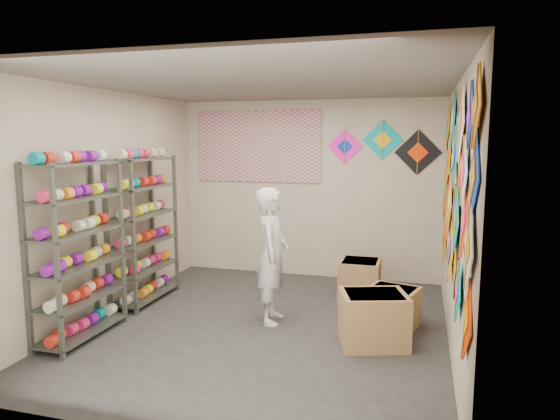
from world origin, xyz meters
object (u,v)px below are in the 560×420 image
(shelf_rack_front, at_px, (78,251))
(shopkeeper, at_px, (272,256))
(carton_b, at_px, (393,307))
(carton_c, at_px, (360,279))
(carton_a, at_px, (373,319))
(shelf_rack_back, at_px, (144,230))

(shelf_rack_front, distance_m, shopkeeper, 2.10)
(carton_b, bearing_deg, shopkeeper, -153.49)
(shopkeeper, bearing_deg, carton_c, -43.64)
(shelf_rack_front, distance_m, carton_a, 3.16)
(shelf_rack_front, relative_size, carton_b, 3.52)
(shelf_rack_front, relative_size, carton_a, 2.89)
(carton_c, bearing_deg, shopkeeper, -126.42)
(shelf_rack_front, height_order, carton_c, shelf_rack_front)
(shelf_rack_front, bearing_deg, carton_c, 39.39)
(shelf_rack_front, distance_m, carton_b, 3.50)
(carton_b, height_order, carton_c, carton_c)
(shelf_rack_front, height_order, shelf_rack_back, same)
(shelf_rack_front, bearing_deg, shelf_rack_back, 90.00)
(shelf_rack_front, bearing_deg, shopkeeper, 29.24)
(carton_b, distance_m, carton_c, 1.07)
(shelf_rack_front, relative_size, shopkeeper, 1.21)
(shelf_rack_back, xyz_separation_m, shopkeeper, (1.83, -0.28, -0.16))
(carton_a, bearing_deg, carton_c, 84.37)
(shopkeeper, height_order, carton_c, shopkeeper)
(carton_a, bearing_deg, shopkeeper, 145.84)
(shelf_rack_back, xyz_separation_m, carton_b, (3.18, -0.03, -0.73))
(shelf_rack_back, distance_m, carton_c, 2.93)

